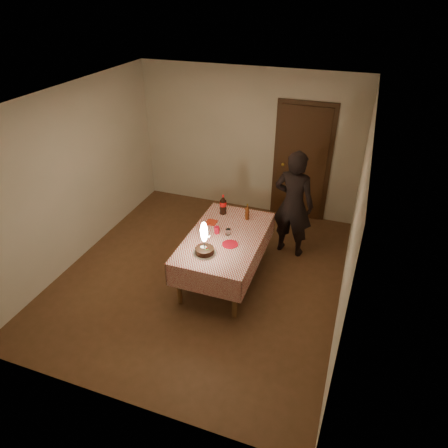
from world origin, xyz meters
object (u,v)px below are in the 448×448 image
(dining_table, at_px, (225,242))
(photographer, at_px, (293,204))
(red_cup, at_px, (217,230))
(cola_bottle, at_px, (223,205))
(clear_cup, at_px, (228,232))
(amber_bottle_right, at_px, (247,212))
(birthday_cake, at_px, (204,245))
(red_plate, at_px, (230,244))

(dining_table, relative_size, photographer, 1.00)
(red_cup, distance_m, photographer, 1.30)
(cola_bottle, height_order, photographer, photographer)
(red_cup, xyz_separation_m, clear_cup, (0.17, 0.01, -0.01))
(clear_cup, relative_size, amber_bottle_right, 0.35)
(dining_table, distance_m, clear_cup, 0.15)
(birthday_cake, height_order, red_cup, birthday_cake)
(birthday_cake, height_order, cola_bottle, birthday_cake)
(dining_table, bearing_deg, amber_bottle_right, 74.72)
(clear_cup, distance_m, cola_bottle, 0.61)
(red_plate, xyz_separation_m, cola_bottle, (-0.37, 0.76, 0.15))
(birthday_cake, relative_size, amber_bottle_right, 1.86)
(birthday_cake, xyz_separation_m, red_plate, (0.25, 0.30, -0.13))
(birthday_cake, bearing_deg, red_plate, 50.40)
(amber_bottle_right, bearing_deg, dining_table, -105.28)
(cola_bottle, bearing_deg, birthday_cake, -83.45)
(birthday_cake, distance_m, cola_bottle, 1.07)
(dining_table, height_order, photographer, photographer)
(dining_table, distance_m, birthday_cake, 0.54)
(red_cup, bearing_deg, clear_cup, 4.46)
(amber_bottle_right, bearing_deg, red_cup, -119.60)
(clear_cup, bearing_deg, dining_table, -116.70)
(red_cup, relative_size, cola_bottle, 0.31)
(dining_table, xyz_separation_m, red_plate, (0.13, -0.17, 0.10))
(red_plate, height_order, cola_bottle, cola_bottle)
(dining_table, relative_size, clear_cup, 19.11)
(amber_bottle_right, bearing_deg, photographer, 35.27)
(red_plate, distance_m, cola_bottle, 0.86)
(photographer, bearing_deg, amber_bottle_right, -144.73)
(photographer, bearing_deg, cola_bottle, -158.63)
(birthday_cake, xyz_separation_m, red_cup, (-0.02, 0.51, -0.08))
(red_plate, bearing_deg, photographer, 61.39)
(birthday_cake, xyz_separation_m, photographer, (0.88, 1.45, 0.01))
(birthday_cake, relative_size, clear_cup, 5.27)
(clear_cup, height_order, photographer, photographer)
(cola_bottle, distance_m, amber_bottle_right, 0.40)
(clear_cup, bearing_deg, red_plate, -65.13)
(birthday_cake, bearing_deg, cola_bottle, 96.55)
(red_plate, distance_m, red_cup, 0.34)
(red_plate, bearing_deg, dining_table, 127.48)
(dining_table, bearing_deg, red_cup, 164.14)
(dining_table, bearing_deg, red_plate, -52.52)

